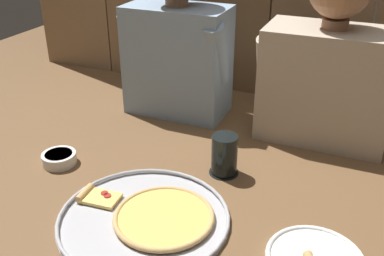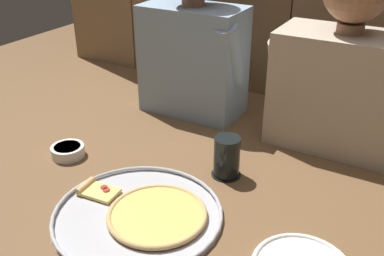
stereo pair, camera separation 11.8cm
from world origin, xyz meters
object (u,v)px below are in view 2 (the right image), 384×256
at_px(drinking_glass, 227,157).
at_px(diner_left, 193,31).
at_px(pizza_tray, 143,214).
at_px(diner_right, 344,66).
at_px(dipping_bowl, 68,151).

xyz_separation_m(drinking_glass, diner_left, (-0.31, 0.35, 0.25)).
relative_size(pizza_tray, diner_right, 0.73).
relative_size(pizza_tray, drinking_glass, 3.55).
xyz_separation_m(pizza_tray, drinking_glass, (0.10, 0.28, 0.05)).
height_order(pizza_tray, dipping_bowl, dipping_bowl).
height_order(diner_left, diner_right, diner_left).
distance_m(diner_left, diner_right, 0.53).
bearing_deg(dipping_bowl, diner_left, 70.62).
bearing_deg(drinking_glass, dipping_bowl, -162.93).
relative_size(drinking_glass, diner_left, 0.19).
distance_m(pizza_tray, dipping_bowl, 0.40).
height_order(drinking_glass, diner_right, diner_right).
relative_size(drinking_glass, diner_right, 0.21).
bearing_deg(pizza_tray, drinking_glass, 70.17).
height_order(pizza_tray, drinking_glass, drinking_glass).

